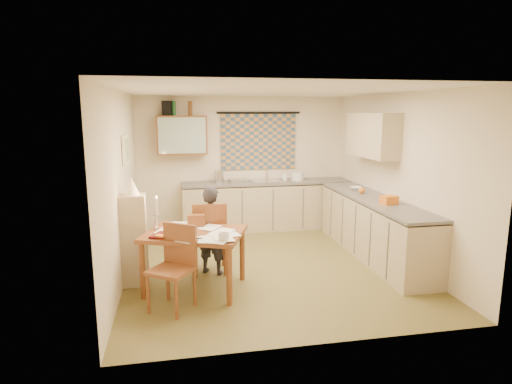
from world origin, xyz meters
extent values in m
cube|color=brown|center=(0.00, 0.00, -0.01)|extent=(4.00, 4.50, 0.02)
cube|color=white|center=(0.00, 0.00, 2.51)|extent=(4.00, 4.50, 0.02)
cube|color=beige|center=(0.00, 2.26, 1.25)|extent=(4.00, 0.02, 2.50)
cube|color=beige|center=(0.00, -2.26, 1.25)|extent=(4.00, 0.02, 2.50)
cube|color=beige|center=(-2.01, 0.00, 1.25)|extent=(0.02, 4.50, 2.50)
cube|color=beige|center=(2.01, 0.00, 1.25)|extent=(0.02, 4.50, 2.50)
cube|color=#375675|center=(0.30, 2.22, 1.65)|extent=(1.45, 0.03, 1.05)
cylinder|color=black|center=(0.30, 2.20, 2.20)|extent=(1.60, 0.04, 0.04)
cube|color=brown|center=(-1.15, 2.08, 1.80)|extent=(0.90, 0.34, 0.70)
cube|color=#99B2A5|center=(-1.15, 1.91, 1.80)|extent=(0.84, 0.02, 0.64)
cube|color=tan|center=(1.83, 0.55, 1.85)|extent=(0.34, 1.30, 0.70)
cube|color=white|center=(-1.97, 0.40, 1.70)|extent=(0.04, 0.50, 0.40)
cube|color=beige|center=(-1.95, 0.40, 1.70)|extent=(0.01, 0.42, 0.32)
cube|color=tan|center=(0.46, 1.95, 0.43)|extent=(3.30, 0.60, 0.86)
cube|color=#555250|center=(0.46, 1.95, 0.90)|extent=(3.30, 0.62, 0.04)
cube|color=tan|center=(1.70, 0.08, 0.43)|extent=(0.60, 2.95, 0.86)
cube|color=#555250|center=(1.70, 0.08, 0.90)|extent=(0.62, 2.95, 0.04)
cube|color=white|center=(1.70, -1.02, 0.41)|extent=(0.55, 0.55, 0.82)
cube|color=black|center=(1.70, -1.02, 0.84)|extent=(0.52, 0.52, 0.03)
cube|color=silver|center=(0.40, 1.95, 0.88)|extent=(0.58, 0.48, 0.10)
cylinder|color=silver|center=(0.45, 2.13, 1.06)|extent=(0.04, 0.04, 0.28)
cube|color=silver|center=(-0.14, 1.95, 0.95)|extent=(0.37, 0.33, 0.06)
cylinder|color=silver|center=(-0.50, 1.95, 1.04)|extent=(0.21, 0.21, 0.24)
cylinder|color=white|center=(1.01, 1.95, 1.00)|extent=(0.30, 0.30, 0.16)
imported|color=white|center=(0.77, 2.00, 1.01)|extent=(0.11, 0.11, 0.18)
imported|color=white|center=(1.70, 0.81, 0.94)|extent=(0.31, 0.31, 0.05)
cube|color=orange|center=(1.70, -0.35, 0.98)|extent=(0.25, 0.20, 0.12)
sphere|color=orange|center=(1.65, 0.46, 0.97)|extent=(0.10, 0.10, 0.10)
cube|color=black|center=(-1.38, 2.08, 2.28)|extent=(0.22, 0.24, 0.26)
cylinder|color=#195926|center=(-1.28, 2.08, 2.28)|extent=(0.08, 0.08, 0.26)
cylinder|color=brown|center=(-0.99, 2.08, 2.28)|extent=(0.07, 0.07, 0.26)
cube|color=brown|center=(-1.08, -0.68, 0.72)|extent=(1.42, 1.25, 0.05)
cube|color=brown|center=(-0.85, -0.12, 0.49)|extent=(0.48, 0.48, 0.04)
cube|color=brown|center=(-0.86, -0.33, 0.76)|extent=(0.46, 0.06, 0.50)
cube|color=brown|center=(-1.38, -1.22, 0.47)|extent=(0.60, 0.60, 0.04)
cube|color=brown|center=(-1.26, -1.06, 0.72)|extent=(0.38, 0.28, 0.48)
imported|color=black|center=(-0.83, -0.19, 0.62)|extent=(0.70, 0.68, 1.24)
cube|color=tan|center=(-1.84, -0.38, 0.59)|extent=(0.32, 0.30, 1.19)
cone|color=white|center=(-1.84, -0.38, 1.30)|extent=(0.20, 0.20, 0.22)
cube|color=brown|center=(-1.04, -0.44, 0.83)|extent=(0.23, 0.13, 0.16)
imported|color=white|center=(-0.77, -1.16, 0.80)|extent=(0.21, 0.21, 0.10)
imported|color=maroon|center=(-1.57, -0.76, 0.76)|extent=(0.43, 0.44, 0.03)
imported|color=orange|center=(-1.47, -0.66, 0.76)|extent=(0.38, 0.39, 0.02)
cube|color=orange|center=(-1.49, -0.89, 0.77)|extent=(0.14, 0.14, 0.04)
cube|color=black|center=(-1.07, -1.01, 0.76)|extent=(0.14, 0.07, 0.02)
cylinder|color=silver|center=(-1.56, -0.48, 0.84)|extent=(0.08, 0.08, 0.18)
cylinder|color=white|center=(-1.53, -0.48, 1.04)|extent=(0.03, 0.03, 0.22)
sphere|color=#FFCC66|center=(-1.54, -0.44, 1.16)|extent=(0.02, 0.02, 0.02)
cube|color=white|center=(-0.88, -1.05, 0.75)|extent=(0.36, 0.35, 0.00)
cube|color=white|center=(-1.07, -0.39, 0.75)|extent=(0.23, 0.31, 0.00)
cube|color=white|center=(-1.43, -0.56, 0.75)|extent=(0.30, 0.35, 0.00)
cube|color=white|center=(-1.16, -1.02, 0.76)|extent=(0.35, 0.36, 0.00)
cube|color=white|center=(-0.87, -0.54, 0.76)|extent=(0.34, 0.36, 0.00)
cube|color=white|center=(-0.67, -0.88, 0.76)|extent=(0.28, 0.34, 0.00)
cube|color=white|center=(-1.16, -0.61, 0.76)|extent=(0.24, 0.31, 0.00)
cube|color=white|center=(-1.28, -0.33, 0.76)|extent=(0.27, 0.34, 0.00)
cube|color=white|center=(-0.94, -1.08, 0.76)|extent=(0.26, 0.33, 0.00)
cube|color=white|center=(-0.81, -1.14, 0.77)|extent=(0.33, 0.36, 0.00)
cube|color=white|center=(-0.79, -0.86, 0.77)|extent=(0.35, 0.36, 0.00)
cube|color=white|center=(-0.75, -0.79, 0.77)|extent=(0.35, 0.36, 0.00)
cube|color=white|center=(-0.77, -1.10, 0.77)|extent=(0.26, 0.33, 0.00)
camera|label=1|loc=(-1.29, -5.87, 2.22)|focal=30.00mm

